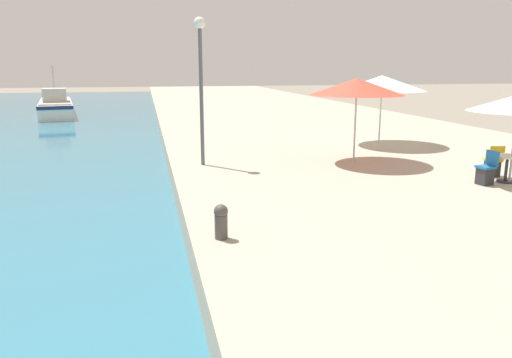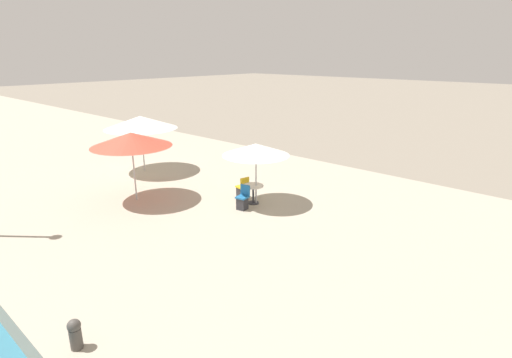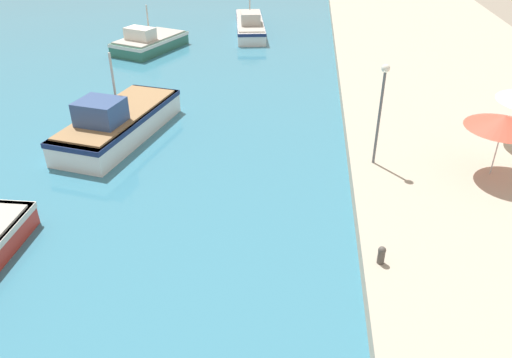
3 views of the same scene
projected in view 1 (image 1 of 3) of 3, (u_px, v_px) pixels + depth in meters
quay_promenade at (281, 120)px, 32.79m from camera, size 16.00×90.00×0.73m
fishing_boat_distant at (56, 106)px, 38.47m from camera, size 3.83×9.98×3.77m
cafe_umbrella_white at (357, 87)px, 16.06m from camera, size 3.08×3.08×2.73m
cafe_umbrella_striped at (382, 83)px, 19.76m from camera, size 3.48×3.48×2.74m
cafe_table at (507, 163)px, 13.53m from camera, size 0.80×0.80×0.74m
cafe_chair_left at (493, 165)px, 14.28m from camera, size 0.47×0.49×0.91m
cafe_chair_right at (486, 173)px, 13.32m from camera, size 0.49×0.47×0.91m
mooring_bollard at (221, 220)px, 9.14m from camera, size 0.26×0.26×0.65m
lamppost at (201, 66)px, 15.37m from camera, size 0.36×0.36×4.56m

